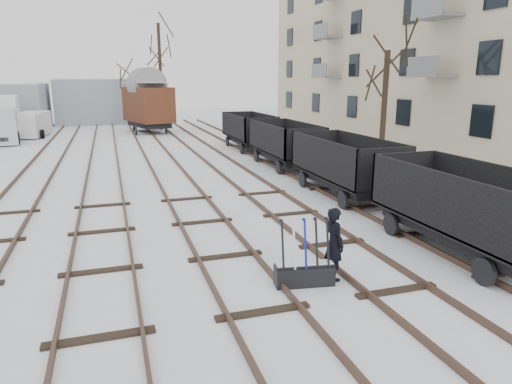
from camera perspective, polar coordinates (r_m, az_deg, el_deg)
ground at (r=11.75m, az=-3.84°, el=-8.15°), size 120.00×120.00×0.00m
tracks at (r=24.77m, az=-11.56°, el=3.55°), size 13.90×52.00×0.16m
apartment_block at (r=33.54m, az=26.06°, el=18.81°), size 10.12×45.00×16.10m
shed_right at (r=50.65m, az=-19.73°, el=10.67°), size 7.00×6.00×4.50m
ground_frame at (r=10.21m, az=6.05°, el=-9.98°), size 1.35×0.61×1.49m
worker at (r=10.39m, az=9.72°, el=-6.38°), size 0.46×0.65×1.67m
freight_wagon_a at (r=12.95m, az=24.71°, el=-3.30°), size 2.19×5.49×2.24m
freight_wagon_b at (r=18.01m, az=11.06°, el=2.28°), size 2.19×5.49×2.24m
freight_wagon_c at (r=23.73m, az=3.63°, el=5.28°), size 2.19×5.49×2.24m
freight_wagon_d at (r=29.72m, az=-0.89°, el=7.05°), size 2.19×5.49×2.24m
box_van_wagon at (r=40.19m, az=-13.35°, el=10.72°), size 4.29×6.05×4.18m
lorry at (r=38.14m, az=-29.33°, el=8.03°), size 2.93×7.32×3.23m
panel_van at (r=40.08m, az=-26.25°, el=7.61°), size 2.50×4.57×1.92m
tree_near at (r=25.15m, az=15.71°, el=10.02°), size 0.30×0.30×5.84m
tree_far_left at (r=46.18m, az=-14.92°, el=11.18°), size 0.30×0.30×5.15m
tree_far_right at (r=45.49m, az=-11.84°, el=14.03°), size 0.30×0.30×9.47m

